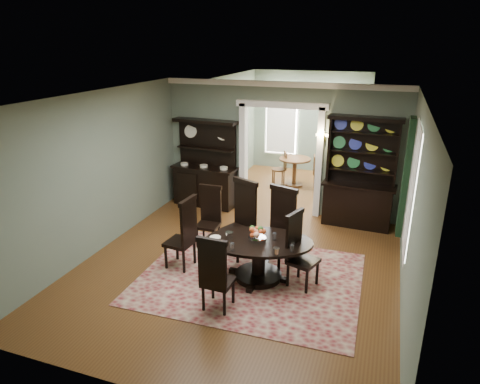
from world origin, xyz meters
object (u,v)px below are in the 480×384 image
object	(u,v)px
dining_table	(259,252)
welsh_dresser	(359,187)
sideboard	(205,176)
parlor_table	(295,168)

from	to	relation	value
dining_table	welsh_dresser	bearing A→B (deg)	51.46
sideboard	dining_table	bearing A→B (deg)	-48.03
dining_table	sideboard	xyz separation A→B (m)	(-2.25, 2.91, 0.23)
dining_table	parlor_table	world-z (taller)	parlor_table
welsh_dresser	parlor_table	size ratio (longest dim) A/B	2.77
dining_table	welsh_dresser	distance (m)	3.22
welsh_dresser	parlor_table	bearing A→B (deg)	134.45
welsh_dresser	parlor_table	distance (m)	2.84
dining_table	welsh_dresser	xyz separation A→B (m)	(1.36, 2.89, 0.37)
welsh_dresser	sideboard	bearing A→B (deg)	-177.27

